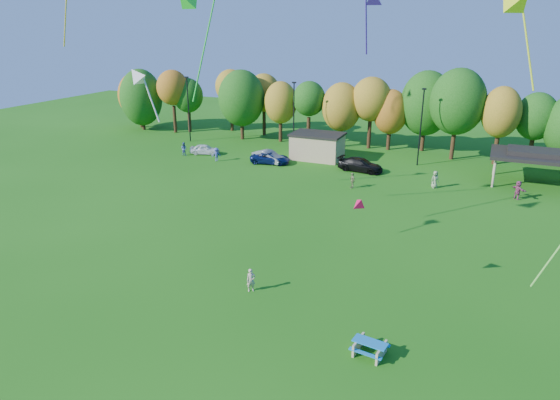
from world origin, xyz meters
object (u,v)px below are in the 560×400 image
at_px(car_c, 270,158).
at_px(kite_flyer, 251,280).
at_px(car_a, 205,149).
at_px(car_b, 268,157).
at_px(picnic_table, 370,347).
at_px(car_d, 360,165).

bearing_deg(car_c, kite_flyer, -167.30).
xyz_separation_m(kite_flyer, car_c, (-11.51, 28.20, -0.10)).
distance_m(car_a, car_b, 9.23).
bearing_deg(car_c, picnic_table, -157.12).
relative_size(picnic_table, car_c, 0.41).
bearing_deg(car_b, car_a, 105.60).
relative_size(car_b, car_d, 0.84).
bearing_deg(car_c, car_a, 76.58).
relative_size(picnic_table, car_a, 0.51).
height_order(car_a, car_d, car_d).
distance_m(kite_flyer, car_a, 35.76).
height_order(picnic_table, car_c, car_c).
height_order(kite_flyer, car_d, kite_flyer).
bearing_deg(kite_flyer, car_d, 52.48).
xyz_separation_m(car_a, car_b, (9.23, -0.33, 0.07)).
bearing_deg(picnic_table, car_d, 113.58).
xyz_separation_m(car_c, car_d, (10.87, 1.09, 0.09)).
bearing_deg(picnic_table, car_c, 130.32).
xyz_separation_m(car_b, car_d, (11.26, 0.76, 0.03)).
height_order(car_b, car_c, car_b).
height_order(car_a, car_c, car_c).
height_order(kite_flyer, car_b, kite_flyer).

